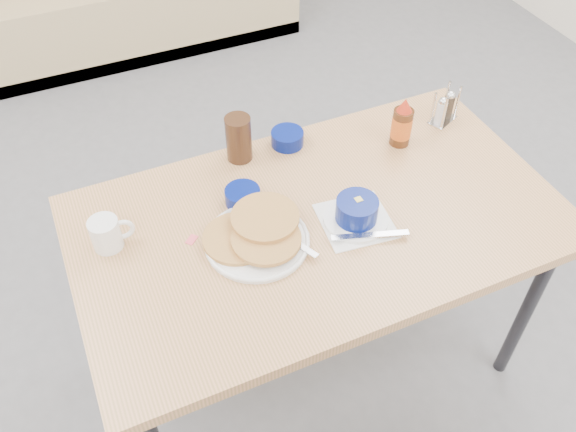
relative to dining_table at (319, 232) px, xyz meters
name	(u,v)px	position (x,y,z in m)	size (l,w,h in m)	color
ground	(343,414)	(0.00, -0.25, -0.70)	(6.00, 6.00, 0.00)	slate
dining_table	(319,232)	(0.00, 0.00, 0.00)	(1.40, 0.80, 0.76)	tan
pancake_plate	(257,236)	(-0.20, -0.01, 0.08)	(0.29, 0.29, 0.05)	white
coffee_mug	(107,233)	(-0.57, 0.14, 0.11)	(0.12, 0.08, 0.09)	white
grits_setting	(357,213)	(0.09, -0.06, 0.10)	(0.22, 0.23, 0.08)	white
creamer_bowl	(243,196)	(-0.18, 0.15, 0.08)	(0.10, 0.10, 0.05)	#041363
butter_bowl	(287,138)	(0.05, 0.34, 0.09)	(0.11, 0.11, 0.05)	#041363
amber_tumbler	(239,138)	(-0.12, 0.34, 0.14)	(0.08, 0.08, 0.15)	#351E10
condiment_caddy	(444,110)	(0.58, 0.24, 0.10)	(0.12, 0.10, 0.12)	silver
syrup_bottle	(402,125)	(0.38, 0.20, 0.14)	(0.07, 0.07, 0.17)	#47230F
sugar_wrapper	(192,240)	(-0.36, 0.07, 0.06)	(0.04, 0.02, 0.00)	#F2505F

